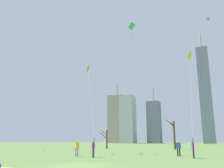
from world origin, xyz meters
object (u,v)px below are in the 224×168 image
at_px(distant_kite_drifting_right_blue, 133,4).
at_px(bare_tree_far_right_edge, 174,134).
at_px(kite_flyer_foreground_right_white, 66,130).
at_px(bare_tree_left_of_center, 106,138).
at_px(distant_kite_drifting_left_pink, 207,40).
at_px(bystander_far_off_by_trees, 178,147).
at_px(kite_flyer_midfield_left_yellow, 192,118).
at_px(kite_flyer_midfield_center_orange, 92,128).
at_px(distant_kite_low_near_trees_green, 130,37).

xyz_separation_m(distant_kite_drifting_right_blue, bare_tree_far_right_edge, (2.85, 16.72, -17.49)).
distance_m(kite_flyer_foreground_right_white, bare_tree_left_of_center, 25.00).
distance_m(distant_kite_drifting_left_pink, bare_tree_far_right_edge, 18.08).
bearing_deg(distant_kite_drifting_right_blue, bystander_far_off_by_trees, -22.61).
relative_size(kite_flyer_foreground_right_white, kite_flyer_midfield_left_yellow, 1.25).
xyz_separation_m(bystander_far_off_by_trees, distant_kite_drifting_right_blue, (-5.23, 2.18, 19.42)).
xyz_separation_m(kite_flyer_midfield_center_orange, kite_flyer_foreground_right_white, (-2.53, -1.00, -0.20)).
relative_size(distant_kite_drifting_left_pink, distant_kite_low_near_trees_green, 1.46).
height_order(kite_flyer_foreground_right_white, distant_kite_drifting_left_pink, distant_kite_drifting_left_pink).
height_order(kite_flyer_foreground_right_white, distant_kite_low_near_trees_green, distant_kite_low_near_trees_green).
height_order(kite_flyer_midfield_center_orange, bare_tree_far_right_edge, kite_flyer_midfield_center_orange).
distance_m(kite_flyer_foreground_right_white, bystander_far_off_by_trees, 12.07).
distance_m(kite_flyer_midfield_left_yellow, distant_kite_drifting_left_pink, 24.03).
relative_size(bystander_far_off_by_trees, distant_kite_drifting_right_blue, 0.07).
relative_size(distant_kite_drifting_right_blue, bare_tree_left_of_center, 6.11).
relative_size(kite_flyer_midfield_center_orange, bare_tree_left_of_center, 3.22).
distance_m(bystander_far_off_by_trees, distant_kite_drifting_left_pink, 25.40).
bearing_deg(distant_kite_low_near_trees_green, distant_kite_drifting_right_blue, 93.27).
xyz_separation_m(kite_flyer_foreground_right_white, kite_flyer_midfield_left_yellow, (12.50, 3.67, 1.20)).
bearing_deg(bystander_far_off_by_trees, kite_flyer_foreground_right_white, -155.34).
bearing_deg(kite_flyer_midfield_center_orange, kite_flyer_foreground_right_white, -158.38).
height_order(distant_kite_drifting_right_blue, bare_tree_far_right_edge, distant_kite_drifting_right_blue).
bearing_deg(distant_kite_drifting_right_blue, kite_flyer_midfield_left_yellow, -26.92).
distance_m(distant_kite_drifting_right_blue, bare_tree_far_right_edge, 24.37).
relative_size(distant_kite_low_near_trees_green, bare_tree_left_of_center, 4.39).
xyz_separation_m(bystander_far_off_by_trees, distant_kite_drifting_left_pink, (4.69, 16.82, 18.45)).
relative_size(kite_flyer_midfield_left_yellow, distant_kite_drifting_right_blue, 0.58).
distance_m(kite_flyer_midfield_center_orange, kite_flyer_foreground_right_white, 2.73).
relative_size(kite_flyer_midfield_left_yellow, bystander_far_off_by_trees, 8.09).
relative_size(kite_flyer_foreground_right_white, bare_tree_left_of_center, 4.39).
bearing_deg(kite_flyer_foreground_right_white, distant_kite_drifting_right_blue, 51.83).
bearing_deg(bystander_far_off_by_trees, bare_tree_far_right_edge, 97.18).
height_order(kite_flyer_midfield_left_yellow, bare_tree_left_of_center, kite_flyer_midfield_left_yellow).
xyz_separation_m(kite_flyer_midfield_center_orange, distant_kite_drifting_left_pink, (13.01, 20.80, 16.47)).
distance_m(distant_kite_low_near_trees_green, bare_tree_far_right_edge, 22.33).
height_order(kite_flyer_midfield_left_yellow, bystander_far_off_by_trees, kite_flyer_midfield_left_yellow).
bearing_deg(distant_kite_drifting_left_pink, distant_kite_drifting_right_blue, -124.10).
bearing_deg(distant_kite_drifting_right_blue, kite_flyer_foreground_right_white, -128.17).
distance_m(bystander_far_off_by_trees, bare_tree_far_right_edge, 19.15).
xyz_separation_m(kite_flyer_foreground_right_white, distant_kite_drifting_left_pink, (15.54, 21.81, 16.67)).
xyz_separation_m(kite_flyer_foreground_right_white, distant_kite_low_near_trees_green, (5.75, 4.98, 11.73)).
relative_size(bystander_far_off_by_trees, distant_kite_drifting_left_pink, 0.07).
bearing_deg(bare_tree_left_of_center, distant_kite_drifting_right_blue, -58.20).
height_order(kite_flyer_foreground_right_white, kite_flyer_midfield_left_yellow, kite_flyer_foreground_right_white).
distance_m(kite_flyer_midfield_left_yellow, bare_tree_far_right_edge, 20.63).
distance_m(distant_kite_drifting_right_blue, distant_kite_low_near_trees_green, 6.31).
bearing_deg(distant_kite_low_near_trees_green, kite_flyer_midfield_left_yellow, -11.02).
distance_m(kite_flyer_midfield_left_yellow, bystander_far_off_by_trees, 3.64).
bearing_deg(kite_flyer_midfield_left_yellow, kite_flyer_midfield_center_orange, -165.01).
bearing_deg(kite_flyer_midfield_center_orange, bystander_far_off_by_trees, 25.55).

